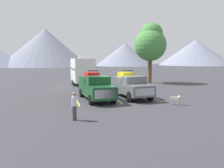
# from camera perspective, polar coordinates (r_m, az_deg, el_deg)

# --- Properties ---
(ground_plane) EXTENTS (240.00, 240.00, 0.00)m
(ground_plane) POSITION_cam_1_polar(r_m,az_deg,el_deg) (19.88, 1.25, -4.03)
(ground_plane) COLOR #38383D
(pickup_truck_a) EXTENTS (2.55, 5.85, 2.53)m
(pickup_truck_a) POSITION_cam_1_polar(r_m,az_deg,el_deg) (20.01, -4.16, -0.63)
(pickup_truck_a) COLOR #144723
(pickup_truck_a) RESTS_ON ground
(pickup_truck_b) EXTENTS (2.55, 5.54, 2.47)m
(pickup_truck_b) POSITION_cam_1_polar(r_m,az_deg,el_deg) (21.06, 4.70, -0.33)
(pickup_truck_b) COLOR #595B60
(pickup_truck_b) RESTS_ON ground
(lot_stripe_a) EXTENTS (0.12, 5.50, 0.01)m
(lot_stripe_a) POSITION_cam_1_polar(r_m,az_deg,el_deg) (20.15, -8.86, -3.95)
(lot_stripe_a) COLOR gold
(lot_stripe_a) RESTS_ON ground
(lot_stripe_b) EXTENTS (0.12, 5.50, 0.01)m
(lot_stripe_b) POSITION_cam_1_polar(r_m,az_deg,el_deg) (20.69, 0.65, -3.60)
(lot_stripe_b) COLOR gold
(lot_stripe_b) RESTS_ON ground
(lot_stripe_c) EXTENTS (0.12, 5.50, 0.01)m
(lot_stripe_c) POSITION_cam_1_polar(r_m,az_deg,el_deg) (21.77, 9.43, -3.18)
(lot_stripe_c) COLOR gold
(lot_stripe_c) RESTS_ON ground
(camper_trailer_a) EXTENTS (2.73, 7.58, 3.88)m
(camper_trailer_a) POSITION_cam_1_polar(r_m,az_deg,el_deg) (31.02, -7.50, 3.50)
(camper_trailer_a) COLOR white
(camper_trailer_a) RESTS_ON ground
(person_a) EXTENTS (0.31, 0.31, 1.67)m
(person_a) POSITION_cam_1_polar(r_m,az_deg,el_deg) (13.48, -9.42, -4.99)
(person_a) COLOR #3F3F42
(person_a) RESTS_ON ground
(dog) EXTENTS (0.78, 0.62, 0.74)m
(dog) POSITION_cam_1_polar(r_m,az_deg,el_deg) (18.43, 15.84, -3.51)
(dog) COLOR beige
(dog) RESTS_ON ground
(tree_a) EXTENTS (4.63, 4.63, 8.76)m
(tree_a) POSITION_cam_1_polar(r_m,az_deg,el_deg) (33.97, 9.65, 10.22)
(tree_a) COLOR brown
(tree_a) RESTS_ON ground
(mountain_ridge) EXTENTS (154.68, 38.99, 16.84)m
(mountain_ridge) POSITION_cam_1_polar(r_m,az_deg,el_deg) (107.58, -8.33, 7.99)
(mountain_ridge) COLOR gray
(mountain_ridge) RESTS_ON ground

